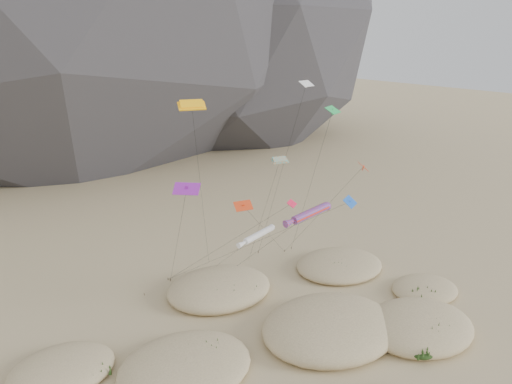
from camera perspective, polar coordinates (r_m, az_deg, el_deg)
ground at (r=53.80m, az=7.55°, el=-18.32°), size 500.00×500.00×0.00m
dunes at (r=55.68m, az=4.08°, el=-15.98°), size 51.97×37.60×3.75m
dune_grass at (r=55.57m, az=6.04°, el=-15.91°), size 41.25×28.02×1.49m
kite_stakes at (r=71.22m, az=-3.40°, el=-8.53°), size 24.24×3.07×0.30m
rainbow_tube_kite at (r=55.91m, az=6.11°, el=-2.49°), size 7.10×14.57×13.14m
white_tube_kite at (r=57.00m, az=0.16°, el=-4.98°), size 6.00×13.11×10.18m
orange_parafoil at (r=53.13m, az=-7.33°, el=9.60°), size 8.94×12.23×24.96m
multi_parafoil at (r=58.04m, az=2.68°, el=3.45°), size 3.63×11.29×17.93m
delta_kites at (r=55.95m, az=4.50°, el=2.47°), size 26.37×18.19×26.34m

